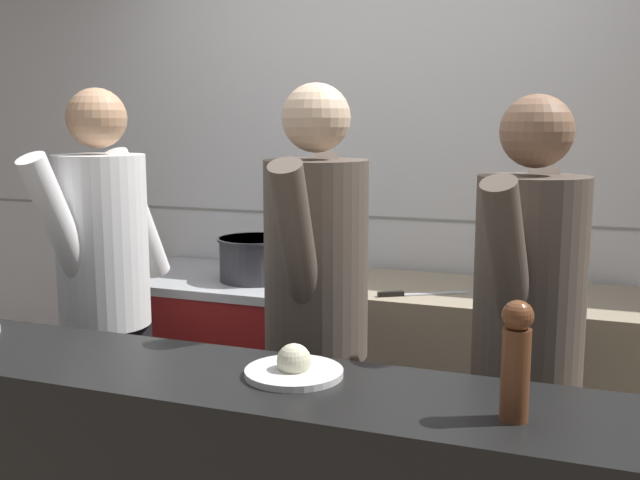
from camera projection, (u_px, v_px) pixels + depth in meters
name	position (u px, v px, depth m)	size (l,w,h in m)	color
wall_back_tiled	(372.00, 186.00, 3.72)	(8.00, 0.06, 2.60)	white
oven_range	(237.00, 363.00, 3.68)	(1.12, 0.71, 0.88)	maroon
prep_counter	(484.00, 393.00, 3.26)	(1.25, 0.65, 0.90)	gray
stock_pot	(256.00, 258.00, 3.51)	(0.36, 0.36, 0.20)	#2D2D33
mixing_bowl_steel	(537.00, 287.00, 3.09)	(0.27, 0.27, 0.08)	#B7BABF
chefs_knife	(415.00, 294.00, 3.12)	(0.35, 0.23, 0.02)	#B7BABF
plated_dish_appetiser	(294.00, 368.00, 1.97)	(0.26, 0.26, 0.09)	white
pepper_mill	(516.00, 358.00, 1.66)	(0.07, 0.07, 0.28)	brown
chef_head_cook	(104.00, 286.00, 2.97)	(0.39, 0.77, 1.75)	black
chef_sous	(316.00, 311.00, 2.58)	(0.39, 0.77, 1.75)	black
chef_line	(527.00, 336.00, 2.38)	(0.41, 0.75, 1.70)	black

